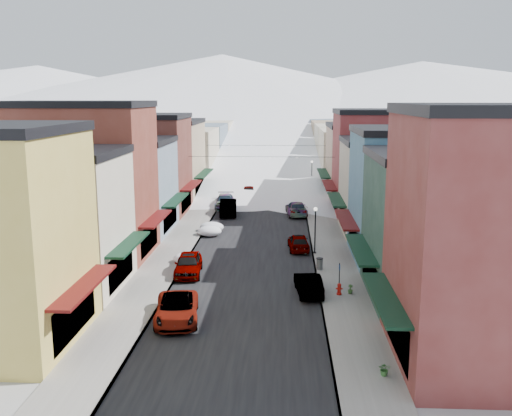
# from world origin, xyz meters

# --- Properties ---
(ground) EXTENTS (600.00, 600.00, 0.00)m
(ground) POSITION_xyz_m (0.00, 0.00, 0.00)
(ground) COLOR gray
(ground) RESTS_ON ground
(road) EXTENTS (10.00, 160.00, 0.01)m
(road) POSITION_xyz_m (0.00, 60.00, 0.01)
(road) COLOR black
(road) RESTS_ON ground
(sidewalk_left) EXTENTS (3.20, 160.00, 0.15)m
(sidewalk_left) POSITION_xyz_m (-6.60, 60.00, 0.07)
(sidewalk_left) COLOR gray
(sidewalk_left) RESTS_ON ground
(sidewalk_right) EXTENTS (3.20, 160.00, 0.15)m
(sidewalk_right) POSITION_xyz_m (6.60, 60.00, 0.07)
(sidewalk_right) COLOR gray
(sidewalk_right) RESTS_ON ground
(curb_left) EXTENTS (0.10, 160.00, 0.15)m
(curb_left) POSITION_xyz_m (-5.05, 60.00, 0.07)
(curb_left) COLOR slate
(curb_left) RESTS_ON ground
(curb_right) EXTENTS (0.10, 160.00, 0.15)m
(curb_right) POSITION_xyz_m (5.05, 60.00, 0.07)
(curb_right) COLOR slate
(curb_right) RESTS_ON ground
(bldg_l_cream) EXTENTS (11.30, 8.20, 9.50)m
(bldg_l_cream) POSITION_xyz_m (-13.19, 12.50, 4.76)
(bldg_l_cream) COLOR beige
(bldg_l_cream) RESTS_ON ground
(bldg_l_brick_near) EXTENTS (12.30, 8.20, 12.50)m
(bldg_l_brick_near) POSITION_xyz_m (-13.69, 20.50, 6.26)
(bldg_l_brick_near) COLOR maroon
(bldg_l_brick_near) RESTS_ON ground
(bldg_l_grayblue) EXTENTS (11.30, 9.20, 9.00)m
(bldg_l_grayblue) POSITION_xyz_m (-13.19, 29.00, 4.51)
(bldg_l_grayblue) COLOR gray
(bldg_l_grayblue) RESTS_ON ground
(bldg_l_brick_far) EXTENTS (13.30, 9.20, 11.00)m
(bldg_l_brick_far) POSITION_xyz_m (-14.19, 38.00, 5.51)
(bldg_l_brick_far) COLOR #5E281E
(bldg_l_brick_far) RESTS_ON ground
(bldg_l_tan) EXTENTS (11.30, 11.20, 10.00)m
(bldg_l_tan) POSITION_xyz_m (-13.19, 48.00, 5.01)
(bldg_l_tan) COLOR tan
(bldg_l_tan) RESTS_ON ground
(bldg_r_green) EXTENTS (11.30, 9.20, 9.50)m
(bldg_r_green) POSITION_xyz_m (13.19, 12.00, 4.76)
(bldg_r_green) COLOR #1B382D
(bldg_r_green) RESTS_ON ground
(bldg_r_blue) EXTENTS (11.30, 9.20, 10.50)m
(bldg_r_blue) POSITION_xyz_m (13.19, 21.00, 5.26)
(bldg_r_blue) COLOR #3B6B87
(bldg_r_blue) RESTS_ON ground
(bldg_r_cream) EXTENTS (12.30, 9.20, 9.00)m
(bldg_r_cream) POSITION_xyz_m (13.69, 30.00, 4.51)
(bldg_r_cream) COLOR #B5AC92
(bldg_r_cream) RESTS_ON ground
(bldg_r_brick_far) EXTENTS (13.30, 9.20, 11.50)m
(bldg_r_brick_far) POSITION_xyz_m (14.19, 39.00, 5.76)
(bldg_r_brick_far) COLOR maroon
(bldg_r_brick_far) RESTS_ON ground
(bldg_r_tan) EXTENTS (11.30, 11.20, 9.50)m
(bldg_r_tan) POSITION_xyz_m (13.19, 49.00, 4.76)
(bldg_r_tan) COLOR tan
(bldg_r_tan) RESTS_ON ground
(distant_blocks) EXTENTS (34.00, 55.00, 8.00)m
(distant_blocks) POSITION_xyz_m (0.00, 83.00, 4.00)
(distant_blocks) COLOR gray
(distant_blocks) RESTS_ON ground
(mountain_ridge) EXTENTS (670.00, 340.00, 34.00)m
(mountain_ridge) POSITION_xyz_m (-19.47, 277.18, 14.36)
(mountain_ridge) COLOR silver
(mountain_ridge) RESTS_ON ground
(overhead_cables) EXTENTS (16.40, 15.04, 0.04)m
(overhead_cables) POSITION_xyz_m (0.00, 47.50, 6.20)
(overhead_cables) COLOR black
(overhead_cables) RESTS_ON ground
(car_white_suv) EXTENTS (3.12, 5.53, 1.46)m
(car_white_suv) POSITION_xyz_m (-3.50, 7.37, 0.73)
(car_white_suv) COLOR white
(car_white_suv) RESTS_ON ground
(car_silver_sedan) EXTENTS (2.24, 4.81, 1.59)m
(car_silver_sedan) POSITION_xyz_m (-4.30, 16.14, 0.80)
(car_silver_sedan) COLOR #9FA2A7
(car_silver_sedan) RESTS_ON ground
(car_dark_hatch) EXTENTS (2.22, 5.28, 1.70)m
(car_dark_hatch) POSITION_xyz_m (-3.50, 37.45, 0.85)
(car_dark_hatch) COLOR black
(car_dark_hatch) RESTS_ON ground
(car_silver_wagon) EXTENTS (2.48, 5.50, 1.56)m
(car_silver_wagon) POSITION_xyz_m (-4.30, 41.60, 0.78)
(car_silver_wagon) COLOR #9C9EA4
(car_silver_wagon) RESTS_ON ground
(car_green_sedan) EXTENTS (1.93, 4.40, 1.41)m
(car_green_sedan) POSITION_xyz_m (4.30, 12.37, 0.70)
(car_green_sedan) COLOR black
(car_green_sedan) RESTS_ON ground
(car_gray_suv) EXTENTS (1.94, 4.25, 1.41)m
(car_gray_suv) POSITION_xyz_m (3.89, 23.31, 0.71)
(car_gray_suv) COLOR gray
(car_gray_suv) RESTS_ON ground
(car_black_sedan) EXTENTS (2.56, 5.40, 1.52)m
(car_black_sedan) POSITION_xyz_m (3.97, 37.80, 0.76)
(car_black_sedan) COLOR black
(car_black_sedan) RESTS_ON ground
(car_lane_silver) EXTENTS (2.11, 4.63, 1.54)m
(car_lane_silver) POSITION_xyz_m (-1.94, 48.37, 0.77)
(car_lane_silver) COLOR gray
(car_lane_silver) RESTS_ON ground
(car_lane_white) EXTENTS (2.47, 4.93, 1.34)m
(car_lane_white) POSITION_xyz_m (1.58, 68.04, 0.67)
(car_lane_white) COLOR silver
(car_lane_white) RESTS_ON ground
(fire_hydrant) EXTENTS (0.45, 0.34, 0.77)m
(fire_hydrant) POSITION_xyz_m (6.29, 11.94, 0.50)
(fire_hydrant) COLOR red
(fire_hydrant) RESTS_ON sidewalk_right
(parking_sign) EXTENTS (0.06, 0.28, 2.06)m
(parking_sign) POSITION_xyz_m (6.29, 12.16, 1.36)
(parking_sign) COLOR black
(parking_sign) RESTS_ON sidewalk_right
(trash_can) EXTENTS (0.52, 0.52, 0.88)m
(trash_can) POSITION_xyz_m (5.33, 17.37, 0.60)
(trash_can) COLOR slate
(trash_can) RESTS_ON sidewalk_right
(streetlamp_near) EXTENTS (0.32, 0.32, 3.85)m
(streetlamp_near) POSITION_xyz_m (5.20, 21.94, 2.58)
(streetlamp_near) COLOR black
(streetlamp_near) RESTS_ON sidewalk_right
(streetlamp_far) EXTENTS (0.33, 0.33, 4.00)m
(streetlamp_far) POSITION_xyz_m (6.40, 55.00, 2.67)
(streetlamp_far) COLOR black
(streetlamp_far) RESTS_ON sidewalk_right
(planter_near) EXTENTS (0.64, 0.58, 0.63)m
(planter_near) POSITION_xyz_m (7.37, 1.00, 0.46)
(planter_near) COLOR #387032
(planter_near) RESTS_ON sidewalk_right
(planter_far) EXTENTS (0.38, 0.38, 0.60)m
(planter_far) POSITION_xyz_m (7.03, 12.17, 0.45)
(planter_far) COLOR #3A642D
(planter_far) RESTS_ON sidewalk_right
(snow_pile_near) EXTENTS (2.08, 2.48, 0.88)m
(snow_pile_near) POSITION_xyz_m (-4.88, 18.98, 0.42)
(snow_pile_near) COLOR white
(snow_pile_near) RESTS_ON ground
(snow_pile_mid) EXTENTS (2.24, 2.58, 0.95)m
(snow_pile_mid) POSITION_xyz_m (-4.28, 27.96, 0.45)
(snow_pile_mid) COLOR white
(snow_pile_mid) RESTS_ON ground
(snow_pile_far) EXTENTS (2.31, 2.62, 0.98)m
(snow_pile_far) POSITION_xyz_m (-4.28, 29.56, 0.47)
(snow_pile_far) COLOR white
(snow_pile_far) RESTS_ON ground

